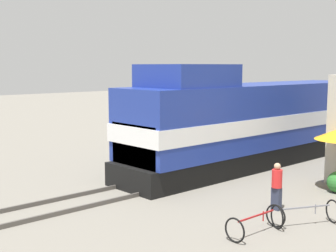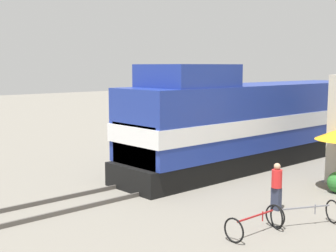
# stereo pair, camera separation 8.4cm
# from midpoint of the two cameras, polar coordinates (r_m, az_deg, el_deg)

# --- Properties ---
(ground_plane) EXTENTS (120.00, 120.00, 0.00)m
(ground_plane) POSITION_cam_midpoint_polar(r_m,az_deg,el_deg) (21.63, 7.51, -5.29)
(ground_plane) COLOR slate
(rail_near) EXTENTS (0.08, 29.52, 0.15)m
(rail_near) POSITION_cam_midpoint_polar(r_m,az_deg,el_deg) (22.08, 6.10, -4.81)
(rail_near) COLOR #4C4742
(rail_near) RESTS_ON ground_plane
(rail_far) EXTENTS (0.08, 29.52, 0.15)m
(rail_far) POSITION_cam_midpoint_polar(r_m,az_deg,el_deg) (21.17, 9.00, -5.39)
(rail_far) COLOR #4C4742
(rail_far) RESTS_ON ground_plane
(locomotive) EXTENTS (3.11, 15.81, 4.77)m
(locomotive) POSITION_cam_midpoint_polar(r_m,az_deg,el_deg) (22.54, 10.31, 0.46)
(locomotive) COLOR black
(locomotive) RESTS_ON ground_plane
(person_bystander) EXTENTS (0.34, 0.34, 1.57)m
(person_bystander) POSITION_cam_midpoint_polar(r_m,az_deg,el_deg) (15.80, 13.25, -7.01)
(person_bystander) COLOR #2D3347
(person_bystander) RESTS_ON ground_plane
(bicycle) EXTENTS (1.49, 2.06, 0.71)m
(bicycle) POSITION_cam_midpoint_polar(r_m,az_deg,el_deg) (14.62, 16.55, -10.23)
(bicycle) COLOR black
(bicycle) RESTS_ON ground_plane
(bicycle_spare) EXTENTS (0.72, 1.89, 0.69)m
(bicycle_spare) POSITION_cam_midpoint_polar(r_m,az_deg,el_deg) (13.58, 10.79, -11.48)
(bicycle_spare) COLOR black
(bicycle_spare) RESTS_ON ground_plane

